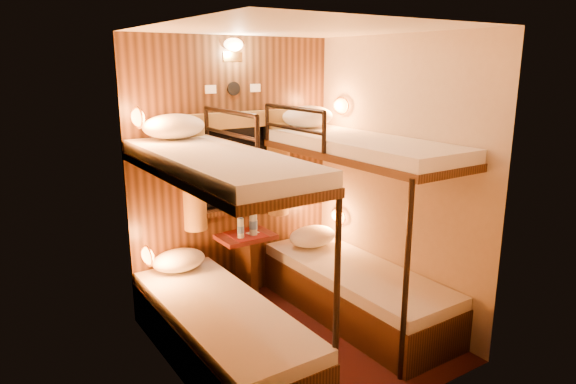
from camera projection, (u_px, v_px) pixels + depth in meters
floor at (299, 339)px, 4.14m from camera, size 2.10×2.10×0.00m
ceiling at (300, 28)px, 3.55m from camera, size 2.10×2.10×0.00m
wall_back at (234, 172)px, 4.69m from camera, size 2.40×0.00×2.40m
wall_front at (402, 233)px, 3.00m from camera, size 2.40×0.00×2.40m
wall_left at (173, 217)px, 3.31m from camera, size 0.00×2.40×2.40m
wall_right at (395, 180)px, 4.38m from camera, size 0.00×2.40×2.40m
back_panel at (235, 172)px, 4.68m from camera, size 2.00×0.03×2.40m
bunk_left at (220, 292)px, 3.71m from camera, size 0.72×1.90×1.82m
bunk_right at (356, 256)px, 4.41m from camera, size 0.72×1.90×1.82m
window at (236, 175)px, 4.66m from camera, size 1.00×0.12×0.79m
curtains at (238, 166)px, 4.62m from camera, size 1.10×0.22×1.00m
back_fixtures at (234, 54)px, 4.40m from camera, size 0.54×0.09×0.48m
reading_lamps at (253, 174)px, 4.40m from camera, size 2.00×0.20×1.25m
table at (246, 259)px, 4.73m from camera, size 0.50×0.34×0.66m
bottle_left at (241, 228)px, 4.55m from camera, size 0.06×0.06×0.22m
bottle_right at (253, 223)px, 4.63m from camera, size 0.08×0.08×0.26m
sachet_a at (255, 233)px, 4.71m from camera, size 0.08×0.06×0.01m
sachet_b at (250, 233)px, 4.70m from camera, size 0.08×0.06×0.01m
pillow_lower_left at (179, 260)px, 4.34m from camera, size 0.46×0.33×0.18m
pillow_lower_right at (313, 236)px, 4.92m from camera, size 0.49×0.35×0.19m
pillow_upper_left at (174, 126)px, 4.02m from camera, size 0.50×0.36×0.20m
pillow_upper_right at (308, 117)px, 4.72m from camera, size 0.51×0.36×0.20m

